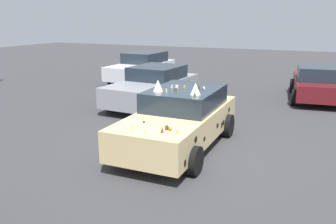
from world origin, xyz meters
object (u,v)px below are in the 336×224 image
parked_sedan_near_right (154,86)px  parked_sedan_row_back_far (318,84)px  art_car_decorated (180,118)px  parked_sedan_behind_left (142,67)px

parked_sedan_near_right → parked_sedan_row_back_far: (3.37, -5.57, -0.05)m
art_car_decorated → parked_sedan_behind_left: size_ratio=0.98×
art_car_decorated → parked_sedan_near_right: (3.72, 2.58, -0.02)m
parked_sedan_near_right → parked_sedan_row_back_far: bearing=124.8°
parked_sedan_row_back_far → parked_sedan_behind_left: size_ratio=0.93×
art_car_decorated → parked_sedan_row_back_far: 7.70m
art_car_decorated → parked_sedan_near_right: bearing=-145.2°
art_car_decorated → parked_sedan_row_back_far: art_car_decorated is taller
art_car_decorated → parked_sedan_near_right: art_car_decorated is taller
parked_sedan_near_right → parked_sedan_behind_left: bearing=-143.8°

